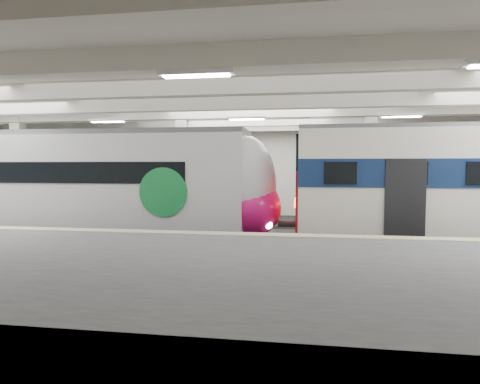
# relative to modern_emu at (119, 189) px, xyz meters

# --- Properties ---
(station_hall) EXTENTS (36.00, 24.00, 5.75)m
(station_hall) POSITION_rel_modern_emu_xyz_m (4.59, -1.74, 1.12)
(station_hall) COLOR black
(station_hall) RESTS_ON ground
(modern_emu) EXTENTS (13.31, 2.75, 4.32)m
(modern_emu) POSITION_rel_modern_emu_xyz_m (0.00, 0.00, 0.00)
(modern_emu) COLOR silver
(modern_emu) RESTS_ON ground
(far_train) EXTENTS (13.43, 3.30, 4.28)m
(far_train) POSITION_rel_modern_emu_xyz_m (-3.41, 5.50, 0.09)
(far_train) COLOR silver
(far_train) RESTS_ON ground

